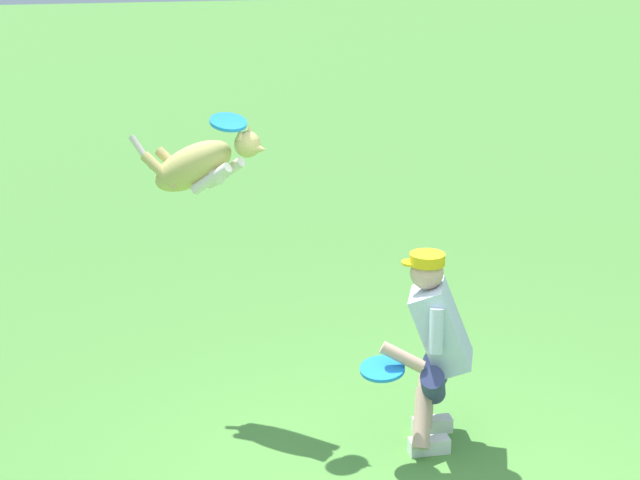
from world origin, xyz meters
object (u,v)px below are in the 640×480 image
dog (199,165)px  frisbee_held (382,369)px  person (435,344)px  frisbee_flying (228,122)px

dog → frisbee_held: dog is taller
frisbee_held → person: bearing=-162.2°
person → frisbee_flying: size_ratio=5.46×
person → frisbee_flying: (1.20, -0.66, 1.33)m
dog → frisbee_held: (-1.01, 1.00, -1.10)m
dog → frisbee_flying: bearing=-11.6°
person → dog: size_ratio=1.48×
person → dog: dog is taller
dog → frisbee_flying: (-0.18, 0.22, 0.32)m
person → frisbee_flying: frisbee_flying is taller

